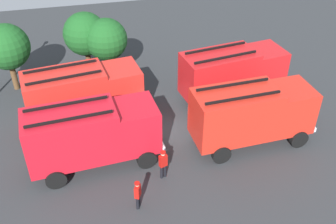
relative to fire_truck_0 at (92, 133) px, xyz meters
name	(u,v)px	position (x,y,z in m)	size (l,w,h in m)	color
ground_plane	(168,130)	(4.64, 1.99, -2.15)	(46.32, 46.32, 0.00)	#2D3033
fire_truck_0	(92,133)	(0.00, 0.00, 0.00)	(7.39, 3.27, 3.88)	red
fire_truck_1	(252,113)	(9.07, -0.19, 0.00)	(7.32, 3.07, 3.88)	red
fire_truck_2	(83,92)	(-0.22, 4.17, 0.00)	(7.47, 3.56, 3.88)	red
fire_truck_3	(233,72)	(9.65, 4.43, 0.00)	(7.49, 3.62, 3.88)	red
firefighter_0	(163,163)	(3.46, -1.95, -1.14)	(0.48, 0.36, 1.79)	black
firefighter_1	(125,76)	(2.78, 7.41, -1.12)	(0.44, 0.48, 1.82)	black
firefighter_2	(138,194)	(1.80, -3.72, -1.21)	(0.40, 0.48, 1.69)	black
tree_0	(7,47)	(-4.93, 9.28, 1.15)	(3.17, 3.17, 4.91)	brown
tree_1	(85,34)	(0.40, 10.19, 1.14)	(3.16, 3.16, 4.90)	brown
tree_2	(106,40)	(1.81, 9.23, 1.00)	(3.02, 3.02, 4.69)	brown
traffic_cone_0	(45,142)	(-2.82, 2.14, -1.86)	(0.41, 0.41, 0.59)	#F2600C
traffic_cone_1	(201,75)	(8.43, 7.40, -1.78)	(0.52, 0.52, 0.74)	#F2600C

